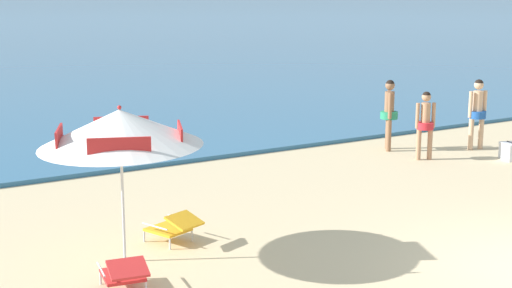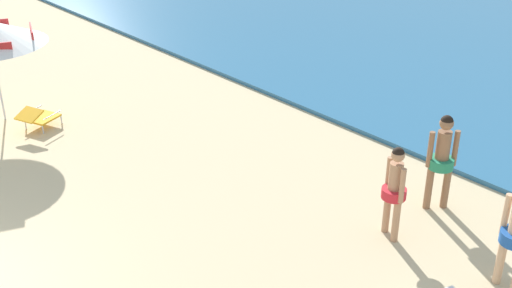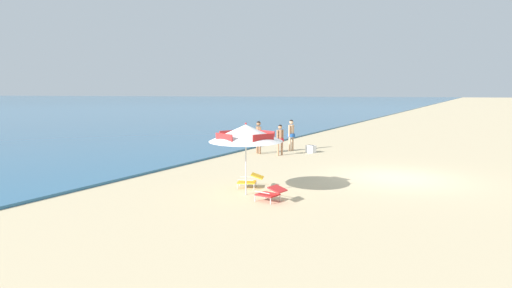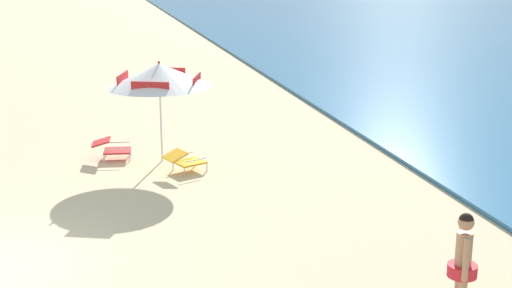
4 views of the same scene
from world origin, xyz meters
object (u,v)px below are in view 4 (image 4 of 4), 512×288
at_px(lounge_chair_under_umbrella, 185,160).
at_px(lounge_chair_beside_umbrella, 112,148).
at_px(beach_umbrella_striped_main, 159,75).
at_px(person_standing_beside, 463,262).

xyz_separation_m(lounge_chair_under_umbrella, lounge_chair_beside_umbrella, (-1.40, -1.44, 0.00)).
bearing_deg(beach_umbrella_striped_main, lounge_chair_under_umbrella, 19.86).
bearing_deg(beach_umbrella_striped_main, lounge_chair_beside_umbrella, -111.83).
height_order(lounge_chair_beside_umbrella, person_standing_beside, person_standing_beside).
relative_size(lounge_chair_under_umbrella, person_standing_beside, 0.61).
bearing_deg(person_standing_beside, lounge_chair_beside_umbrella, -157.41).
relative_size(beach_umbrella_striped_main, lounge_chair_under_umbrella, 3.05).
xyz_separation_m(beach_umbrella_striped_main, lounge_chair_under_umbrella, (0.96, 0.35, -1.71)).
height_order(lounge_chair_under_umbrella, lounge_chair_beside_umbrella, lounge_chair_under_umbrella).
distance_m(beach_umbrella_striped_main, lounge_chair_under_umbrella, 1.99).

